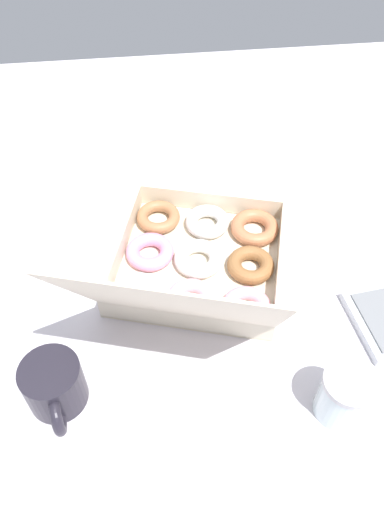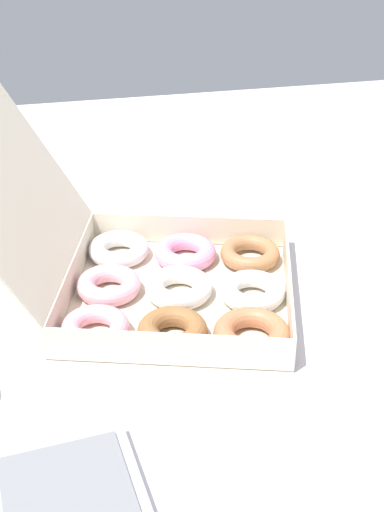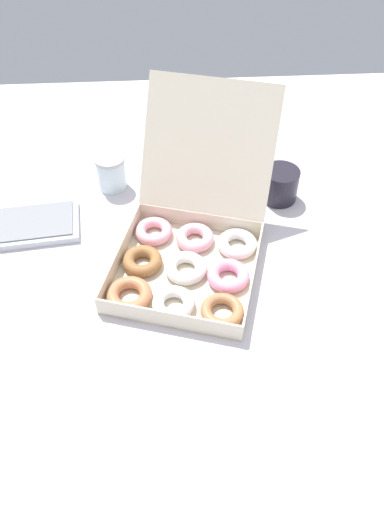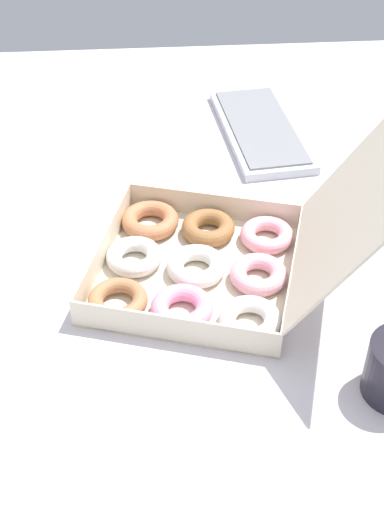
# 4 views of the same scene
# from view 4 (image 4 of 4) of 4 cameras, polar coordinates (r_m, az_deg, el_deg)

# --- Properties ---
(ground_plane) EXTENTS (1.80, 1.80, 0.02)m
(ground_plane) POSITION_cam_4_polar(r_m,az_deg,el_deg) (1.17, 1.80, -2.23)
(ground_plane) COLOR silver
(donut_box) EXTENTS (0.44, 0.55, 0.33)m
(donut_box) POSITION_cam_4_polar(r_m,az_deg,el_deg) (1.14, 1.73, -0.18)
(donut_box) COLOR beige
(donut_box) RESTS_ON ground_plane
(keyboard) EXTENTS (0.36, 0.19, 0.02)m
(keyboard) POSITION_cam_4_polar(r_m,az_deg,el_deg) (1.53, 5.51, 10.03)
(keyboard) COLOR #B8BCC3
(keyboard) RESTS_ON ground_plane
(glass_jar) EXTENTS (0.08, 0.08, 0.10)m
(glass_jar) POSITION_cam_4_polar(r_m,az_deg,el_deg) (1.34, 13.96, 6.04)
(glass_jar) COLOR silver
(glass_jar) RESTS_ON ground_plane
(paper_napkin) EXTENTS (0.20, 0.19, 0.00)m
(paper_napkin) POSITION_cam_4_polar(r_m,az_deg,el_deg) (1.06, -14.33, -8.81)
(paper_napkin) COLOR white
(paper_napkin) RESTS_ON ground_plane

